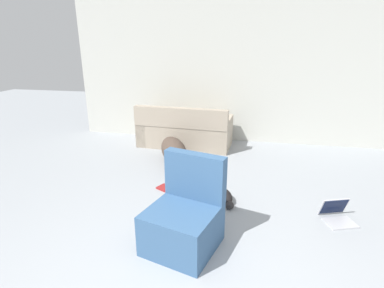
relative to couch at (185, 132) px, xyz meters
name	(u,v)px	position (x,y,z in m)	size (l,w,h in m)	color
wall_back	(235,72)	(0.91, 0.56, 1.11)	(6.57, 0.06, 2.79)	beige
couch	(185,132)	(0.00, 0.00, 0.00)	(1.83, 0.91, 0.82)	tan
dog	(175,152)	(0.04, -0.94, -0.08)	(0.84, 1.26, 0.42)	#4C3D33
cat	(225,197)	(1.00, -2.08, -0.21)	(0.30, 0.51, 0.15)	black
laptop_open	(336,213)	(2.30, -2.23, -0.21)	(0.42, 0.42, 0.24)	#B7B7BC
book_red	(165,188)	(0.14, -1.88, -0.27)	(0.26, 0.24, 0.02)	maroon
side_chair	(185,219)	(0.67, -3.02, 0.01)	(0.80, 0.81, 0.91)	#385B84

